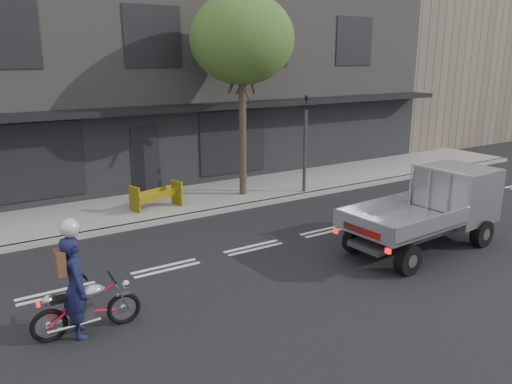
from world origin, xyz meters
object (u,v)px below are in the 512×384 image
at_px(street_tree, 242,40).
at_px(motorcycle, 87,306).
at_px(rider, 76,287).
at_px(construction_barrier, 159,197).
at_px(flatbed_ute, 447,199).
at_px(traffic_light_pole, 305,149).

distance_m(street_tree, motorcycle, 10.31).
relative_size(motorcycle, rider, 1.03).
bearing_deg(construction_barrier, street_tree, 4.49).
bearing_deg(flatbed_ute, construction_barrier, 128.02).
xyz_separation_m(motorcycle, flatbed_ute, (9.16, -0.40, 0.66)).
distance_m(motorcycle, flatbed_ute, 9.19).
bearing_deg(traffic_light_pole, flatbed_ute, -86.69).
xyz_separation_m(rider, construction_barrier, (3.81, 5.82, -0.35)).
distance_m(traffic_light_pole, motorcycle, 10.32).
bearing_deg(rider, flatbed_ute, -88.99).
bearing_deg(construction_barrier, flatbed_ute, -48.57).
relative_size(traffic_light_pole, motorcycle, 1.84).
xyz_separation_m(flatbed_ute, construction_barrier, (-5.50, 6.23, -0.60)).
bearing_deg(flatbed_ute, motorcycle, 174.07).
relative_size(traffic_light_pole, rider, 1.91).
relative_size(rider, construction_barrier, 1.23).
bearing_deg(rider, traffic_light_pole, -56.32).
bearing_deg(construction_barrier, traffic_light_pole, -6.63).
height_order(motorcycle, rider, rider).
height_order(street_tree, flatbed_ute, street_tree).
bearing_deg(motorcycle, street_tree, 45.14).
relative_size(street_tree, rider, 3.68).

